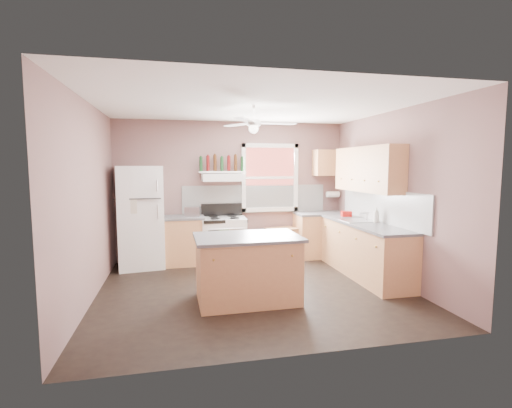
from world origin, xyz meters
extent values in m
plane|color=black|center=(0.00, 0.00, 0.00)|extent=(4.50, 4.50, 0.00)
plane|color=white|center=(0.00, 0.00, 2.70)|extent=(4.50, 4.50, 0.00)
cube|color=#745451|center=(0.00, 2.02, 1.35)|extent=(4.50, 0.05, 2.70)
cube|color=#745451|center=(2.27, 0.00, 1.35)|extent=(0.05, 4.00, 2.70)
cube|color=#745451|center=(-2.27, 0.00, 1.35)|extent=(0.05, 4.00, 2.70)
cube|color=white|center=(0.45, 1.99, 1.18)|extent=(2.90, 0.03, 0.55)
cube|color=white|center=(2.23, 0.30, 1.18)|extent=(0.03, 2.60, 0.55)
cube|color=maroon|center=(0.75, 1.98, 1.60)|extent=(1.00, 0.02, 1.20)
cube|color=white|center=(0.75, 1.96, 1.60)|extent=(1.16, 0.07, 1.36)
cube|color=white|center=(-1.75, 1.66, 0.92)|extent=(0.87, 0.85, 1.84)
cube|color=#BB7D4E|center=(-1.06, 1.70, 0.43)|extent=(0.90, 0.60, 0.86)
cube|color=#4E4E51|center=(-1.06, 1.70, 0.88)|extent=(0.92, 0.62, 0.04)
cube|color=silver|center=(-0.81, 1.65, 0.99)|extent=(0.31, 0.22, 0.18)
cube|color=white|center=(-0.23, 1.65, 0.43)|extent=(0.85, 0.69, 0.86)
cube|color=white|center=(-0.23, 1.75, 1.62)|extent=(0.78, 0.50, 0.14)
cube|color=white|center=(-0.23, 1.87, 1.72)|extent=(0.90, 0.26, 0.03)
cube|color=#BB7D4E|center=(0.95, 1.75, 0.30)|extent=(0.68, 0.54, 0.60)
cube|color=#BB7D4E|center=(1.75, 1.70, 0.43)|extent=(1.00, 0.60, 0.86)
cube|color=#BB7D4E|center=(1.95, 0.30, 0.43)|extent=(0.60, 2.20, 0.86)
cube|color=#4E4E51|center=(1.75, 1.70, 0.88)|extent=(1.02, 0.62, 0.04)
cube|color=#4E4E51|center=(1.94, 0.30, 0.88)|extent=(0.62, 2.22, 0.04)
cube|color=silver|center=(1.94, 0.50, 0.90)|extent=(0.55, 0.45, 0.03)
cylinder|color=silver|center=(2.10, 0.50, 0.97)|extent=(0.03, 0.03, 0.14)
cube|color=#BB7D4E|center=(2.08, 0.50, 1.78)|extent=(0.33, 1.80, 0.76)
cube|color=#BB7D4E|center=(1.95, 1.83, 1.90)|extent=(0.60, 0.33, 0.52)
cylinder|color=white|center=(2.07, 1.86, 1.25)|extent=(0.26, 0.12, 0.12)
cube|color=#BB7D4E|center=(-0.18, -0.44, 0.43)|extent=(1.34, 0.86, 0.86)
cube|color=#4E4E51|center=(-0.18, -0.44, 0.88)|extent=(1.42, 0.94, 0.04)
cylinder|color=white|center=(0.00, 0.00, 2.45)|extent=(0.20, 0.20, 0.08)
imported|color=silver|center=(2.12, 0.24, 1.03)|extent=(0.11, 0.11, 0.26)
cube|color=red|center=(1.98, 1.04, 0.95)|extent=(0.20, 0.14, 0.10)
cylinder|color=#143819|center=(-0.63, 1.87, 1.87)|extent=(0.06, 0.06, 0.27)
cylinder|color=#590F0F|center=(-0.50, 1.87, 1.88)|extent=(0.06, 0.06, 0.29)
cylinder|color=#3F230F|center=(-0.36, 1.87, 1.89)|extent=(0.06, 0.06, 0.31)
cylinder|color=#143819|center=(-0.23, 1.87, 1.87)|extent=(0.06, 0.06, 0.27)
cylinder|color=#590F0F|center=(-0.10, 1.87, 1.88)|extent=(0.06, 0.06, 0.29)
cylinder|color=#3F230F|center=(0.04, 1.87, 1.89)|extent=(0.06, 0.06, 0.31)
cylinder|color=#143819|center=(0.17, 1.87, 1.87)|extent=(0.06, 0.06, 0.27)
camera|label=1|loc=(-1.11, -5.27, 1.84)|focal=26.00mm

